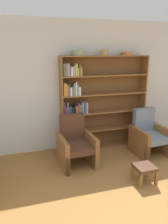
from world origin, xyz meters
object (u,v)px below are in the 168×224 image
at_px(bowl_sage, 105,52).
at_px(armchair_leather, 76,144).
at_px(bowl_terracotta, 79,52).
at_px(footstool, 144,169).
at_px(bowl_copper, 127,53).
at_px(bookshelf, 96,103).
at_px(armchair_cushioned, 149,135).

height_order(bowl_sage, armchair_leather, bowl_sage).
distance_m(bowl_terracotta, footstool, 2.51).
height_order(bowl_copper, armchair_leather, bowl_copper).
distance_m(bookshelf, armchair_cushioned, 1.31).
xyz_separation_m(bowl_copper, armchair_cushioned, (0.29, -0.60, -1.68)).
height_order(bookshelf, bowl_sage, bowl_sage).
height_order(bowl_sage, bowl_copper, bowl_sage).
bearing_deg(bowl_copper, bookshelf, 178.41).
xyz_separation_m(bowl_sage, footstool, (0.14, -1.54, -1.85)).
distance_m(armchair_leather, footstool, 1.33).
distance_m(armchair_cushioned, footstool, 1.17).
xyz_separation_m(bowl_sage, bowl_copper, (0.52, 0.00, -0.02)).
distance_m(armchair_leather, armchair_cushioned, 1.60).
bearing_deg(footstool, armchair_leather, 134.31).
distance_m(bowl_terracotta, armchair_cushioned, 2.26).
relative_size(bowl_copper, armchair_leather, 0.26).
bearing_deg(bowl_sage, armchair_cushioned, -36.47).
bearing_deg(bowl_copper, armchair_cushioned, -63.96).
height_order(armchair_leather, footstool, armchair_leather).
distance_m(bowl_sage, footstool, 2.41).
relative_size(bookshelf, bowl_copper, 8.28).
bearing_deg(armchair_leather, bowl_terracotta, -115.21).
xyz_separation_m(bowl_terracotta, bowl_copper, (1.07, 0.00, -0.02)).
relative_size(bowl_terracotta, bowl_copper, 1.10).
bearing_deg(footstool, bowl_copper, 76.16).
relative_size(bookshelf, bowl_sage, 11.44).
bearing_deg(bowl_terracotta, bookshelf, 2.76).
bearing_deg(bookshelf, bowl_terracotta, -177.24).
bearing_deg(footstool, bookshelf, 100.84).
xyz_separation_m(bookshelf, footstool, (0.30, -1.56, -0.77)).
relative_size(bowl_copper, footstool, 0.76).
distance_m(bowl_terracotta, bowl_sage, 0.55).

